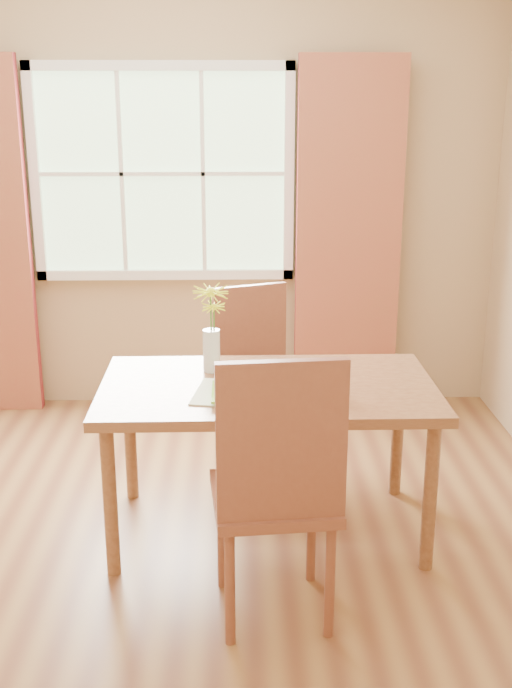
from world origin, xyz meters
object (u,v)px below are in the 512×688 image
Objects in this scene: dining_table at (268,400)px; water_glass at (331,382)px; croissant_sandwich at (250,377)px; chair_far at (257,371)px; chair_near at (277,482)px; flower_vase at (211,320)px.

water_glass reaches higher than dining_table.
dining_table is 14.02× the size of water_glass.
croissant_sandwich reaches higher than dining_table.
water_glass is (0.35, -0.01, -0.02)m from croissant_sandwich.
dining_table is 0.71m from chair_far.
dining_table is 1.35× the size of chair_near.
flower_vase is (-0.26, 0.90, 0.37)m from chair_near.
water_glass is at bearing -25.01° from dining_table.
water_glass is 0.64m from flower_vase.
chair_far is (-0.04, 1.42, -0.06)m from chair_near.
chair_far is 0.70m from flower_vase.
flower_vase reaches higher than water_glass.
dining_table is at bearing -108.37° from chair_far.
chair_near is at bearing -109.28° from chair_far.
water_glass is at bearing 61.08° from chair_near.
croissant_sandwich is 0.38m from flower_vase.
croissant_sandwich is 1.55× the size of water_glass.
chair_near is 0.64m from croissant_sandwich.
water_glass is (0.30, -0.82, 0.23)m from chair_far.
dining_table is 9.07× the size of croissant_sandwich.
water_glass is 0.26× the size of flower_vase.
chair_far is at bearing 109.89° from water_glass.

